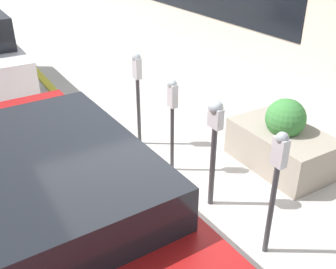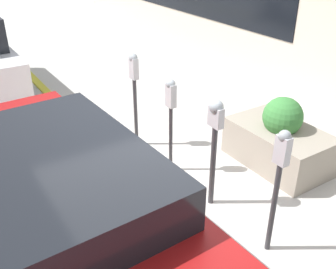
% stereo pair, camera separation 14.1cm
% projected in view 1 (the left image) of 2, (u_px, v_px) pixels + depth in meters
% --- Properties ---
extents(ground_plane, '(40.00, 40.00, 0.00)m').
position_uv_depth(ground_plane, '(158.00, 198.00, 5.08)').
color(ground_plane, beige).
extents(curb_strip, '(24.50, 0.16, 0.04)m').
position_uv_depth(curb_strip, '(153.00, 199.00, 5.04)').
color(curb_strip, gold).
rests_on(curb_strip, ground_plane).
extents(parking_meter_nearest, '(0.14, 0.12, 1.45)m').
position_uv_depth(parking_meter_nearest, '(277.00, 174.00, 3.79)').
color(parking_meter_nearest, '#38383D').
rests_on(parking_meter_nearest, ground_plane).
extents(parking_meter_second, '(0.20, 0.17, 1.41)m').
position_uv_depth(parking_meter_second, '(215.00, 133.00, 4.52)').
color(parking_meter_second, '#38383D').
rests_on(parking_meter_second, ground_plane).
extents(parking_meter_middle, '(0.15, 0.12, 1.37)m').
position_uv_depth(parking_meter_middle, '(172.00, 107.00, 5.22)').
color(parking_meter_middle, '#38383D').
rests_on(parking_meter_middle, ground_plane).
extents(parking_meter_fourth, '(0.15, 0.13, 1.49)m').
position_uv_depth(parking_meter_fourth, '(138.00, 83.00, 5.87)').
color(parking_meter_fourth, '#38383D').
rests_on(parking_meter_fourth, ground_plane).
extents(planter_box, '(1.46, 0.88, 1.04)m').
position_uv_depth(planter_box, '(282.00, 143.00, 5.60)').
color(planter_box, gray).
rests_on(planter_box, ground_plane).
extents(parked_car_middle, '(4.60, 2.03, 1.35)m').
position_uv_depth(parked_car_middle, '(50.00, 200.00, 3.86)').
color(parked_car_middle, maroon).
rests_on(parked_car_middle, ground_plane).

